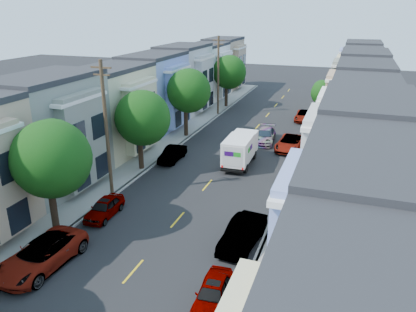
% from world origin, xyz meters
% --- Properties ---
extents(ground, '(160.00, 160.00, 0.00)m').
position_xyz_m(ground, '(0.00, 0.00, 0.00)').
color(ground, black).
rests_on(ground, ground).
extents(road_slab, '(12.00, 70.00, 0.02)m').
position_xyz_m(road_slab, '(0.00, 15.00, 0.01)').
color(road_slab, black).
rests_on(road_slab, ground).
extents(curb_left, '(0.30, 70.00, 0.15)m').
position_xyz_m(curb_left, '(-6.05, 15.00, 0.07)').
color(curb_left, gray).
rests_on(curb_left, ground).
extents(curb_right, '(0.30, 70.00, 0.15)m').
position_xyz_m(curb_right, '(6.05, 15.00, 0.07)').
color(curb_right, gray).
rests_on(curb_right, ground).
extents(sidewalk_left, '(2.60, 70.00, 0.15)m').
position_xyz_m(sidewalk_left, '(-7.35, 15.00, 0.07)').
color(sidewalk_left, gray).
rests_on(sidewalk_left, ground).
extents(sidewalk_right, '(2.60, 70.00, 0.15)m').
position_xyz_m(sidewalk_right, '(7.35, 15.00, 0.07)').
color(sidewalk_right, gray).
rests_on(sidewalk_right, ground).
extents(centerline, '(0.12, 70.00, 0.01)m').
position_xyz_m(centerline, '(0.00, 15.00, 0.00)').
color(centerline, gold).
rests_on(centerline, ground).
extents(townhouse_row_left, '(5.00, 70.00, 8.50)m').
position_xyz_m(townhouse_row_left, '(-11.15, 15.00, 0.00)').
color(townhouse_row_left, white).
rests_on(townhouse_row_left, ground).
extents(townhouse_row_right, '(5.00, 70.00, 8.50)m').
position_xyz_m(townhouse_row_right, '(11.15, 15.00, 0.00)').
color(townhouse_row_right, white).
rests_on(townhouse_row_right, ground).
extents(tree_b, '(4.70, 4.70, 7.41)m').
position_xyz_m(tree_b, '(-6.30, -4.02, 5.04)').
color(tree_b, black).
rests_on(tree_b, ground).
extents(tree_c, '(4.70, 4.70, 7.08)m').
position_xyz_m(tree_c, '(-6.30, 7.27, 4.71)').
color(tree_c, black).
rests_on(tree_c, ground).
extents(tree_d, '(4.70, 4.70, 7.48)m').
position_xyz_m(tree_d, '(-6.30, 17.61, 5.11)').
color(tree_d, black).
rests_on(tree_d, ground).
extents(tree_e, '(4.70, 4.70, 7.33)m').
position_xyz_m(tree_e, '(-6.30, 32.67, 4.95)').
color(tree_e, black).
rests_on(tree_e, ground).
extents(tree_far_r, '(3.10, 3.10, 5.24)m').
position_xyz_m(tree_far_r, '(6.89, 28.58, 3.65)').
color(tree_far_r, black).
rests_on(tree_far_r, ground).
extents(utility_pole_near, '(1.60, 0.26, 10.00)m').
position_xyz_m(utility_pole_near, '(-6.30, 2.00, 5.15)').
color(utility_pole_near, '#42301E').
rests_on(utility_pole_near, ground).
extents(utility_pole_far, '(1.60, 0.26, 10.00)m').
position_xyz_m(utility_pole_far, '(-6.30, 28.00, 5.15)').
color(utility_pole_far, '#42301E').
rests_on(utility_pole_far, ground).
extents(fedex_truck, '(2.17, 5.64, 2.70)m').
position_xyz_m(fedex_truck, '(1.23, 11.44, 1.51)').
color(fedex_truck, white).
rests_on(fedex_truck, ground).
extents(lead_sedan, '(2.38, 4.92, 1.43)m').
position_xyz_m(lead_sedan, '(2.05, 18.42, 0.72)').
color(lead_sedan, black).
rests_on(lead_sedan, ground).
extents(parked_left_b, '(2.79, 5.57, 1.51)m').
position_xyz_m(parked_left_b, '(-4.90, -7.27, 0.76)').
color(parked_left_b, black).
rests_on(parked_left_b, ground).
extents(parked_left_c, '(1.68, 3.94, 1.25)m').
position_xyz_m(parked_left_c, '(-4.90, -1.15, 0.63)').
color(parked_left_c, '#B2BBC1').
rests_on(parked_left_c, ground).
extents(parked_left_d, '(1.41, 3.93, 1.31)m').
position_xyz_m(parked_left_d, '(-4.90, 10.16, 0.65)').
color(parked_left_d, '#380413').
rests_on(parked_left_d, ground).
extents(parked_right_a, '(1.77, 4.01, 1.27)m').
position_xyz_m(parked_right_a, '(4.90, -7.01, 0.64)').
color(parked_right_a, '#313637').
rests_on(parked_right_a, ground).
extents(parked_right_b, '(2.10, 4.76, 1.54)m').
position_xyz_m(parked_right_b, '(4.90, -1.48, 0.77)').
color(parked_right_b, silver).
rests_on(parked_right_b, ground).
extents(parked_right_c, '(2.62, 5.14, 1.39)m').
position_xyz_m(parked_right_c, '(4.90, 16.91, 0.70)').
color(parked_right_c, black).
rests_on(parked_right_c, ground).
extents(parked_right_d, '(2.11, 4.56, 1.27)m').
position_xyz_m(parked_right_d, '(4.90, 28.65, 0.63)').
color(parked_right_d, '#0A1637').
rests_on(parked_right_d, ground).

